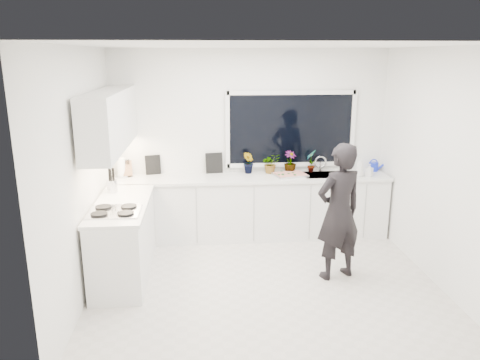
{
  "coord_description": "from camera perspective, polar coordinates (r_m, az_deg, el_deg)",
  "views": [
    {
      "loc": [
        -0.72,
        -5.0,
        2.61
      ],
      "look_at": [
        -0.26,
        0.4,
        1.15
      ],
      "focal_mm": 35.0,
      "sensor_mm": 36.0,
      "label": 1
    }
  ],
  "objects": [
    {
      "name": "pizza_tray",
      "position": [
        6.76,
        6.11,
        0.63
      ],
      "size": [
        0.51,
        0.43,
        0.03
      ],
      "primitive_type": "cube",
      "rotation": [
        0.0,
        0.0,
        0.22
      ],
      "color": "#B2B2B6",
      "rests_on": "countertop_back"
    },
    {
      "name": "watering_can",
      "position": [
        7.28,
        15.95,
        1.58
      ],
      "size": [
        0.16,
        0.16,
        0.13
      ],
      "primitive_type": "cylinder",
      "rotation": [
        0.0,
        0.0,
        -0.19
      ],
      "color": "#1427C1",
      "rests_on": "countertop_back"
    },
    {
      "name": "wall_left",
      "position": [
        5.32,
        -18.77,
        0.55
      ],
      "size": [
        0.02,
        3.5,
        2.7
      ],
      "primitive_type": "cube",
      "color": "white",
      "rests_on": "ground"
    },
    {
      "name": "stovetop",
      "position": [
        5.37,
        -15.07,
        -3.66
      ],
      "size": [
        0.56,
        0.48,
        0.03
      ],
      "primitive_type": "cube",
      "color": "black",
      "rests_on": "countertop_left"
    },
    {
      "name": "upper_cabinets",
      "position": [
        5.85,
        -15.49,
        7.07
      ],
      "size": [
        0.34,
        2.1,
        0.7
      ],
      "primitive_type": "cube",
      "color": "white",
      "rests_on": "wall_left"
    },
    {
      "name": "ceiling",
      "position": [
        5.06,
        3.44,
        16.18
      ],
      "size": [
        4.0,
        3.5,
        0.02
      ],
      "primitive_type": "cube",
      "color": "white",
      "rests_on": "wall_back"
    },
    {
      "name": "soap_bottles",
      "position": [
        6.88,
        14.68,
        1.48
      ],
      "size": [
        0.28,
        0.15,
        0.29
      ],
      "color": "#D8BF66",
      "rests_on": "countertop_back"
    },
    {
      "name": "herb_plants",
      "position": [
        6.88,
        4.61,
        2.14
      ],
      "size": [
        1.09,
        0.27,
        0.33
      ],
      "color": "#26662D",
      "rests_on": "countertop_back"
    },
    {
      "name": "sink",
      "position": [
        6.91,
        10.13,
        0.25
      ],
      "size": [
        0.58,
        0.42,
        0.14
      ],
      "primitive_type": "cube",
      "color": "silver",
      "rests_on": "countertop_back"
    },
    {
      "name": "paper_towel_roll",
      "position": [
        6.83,
        -14.26,
        1.4
      ],
      "size": [
        0.13,
        0.13,
        0.26
      ],
      "primitive_type": "cylinder",
      "rotation": [
        0.0,
        0.0,
        0.22
      ],
      "color": "white",
      "rests_on": "countertop_back"
    },
    {
      "name": "floor",
      "position": [
        5.69,
        3.01,
        -12.35
      ],
      "size": [
        4.0,
        3.5,
        0.02
      ],
      "primitive_type": "cube",
      "color": "beige",
      "rests_on": "ground"
    },
    {
      "name": "base_cabinets_left",
      "position": [
        5.85,
        -13.97,
        -7.16
      ],
      "size": [
        0.58,
        1.6,
        0.88
      ],
      "primitive_type": "cube",
      "color": "white",
      "rests_on": "floor"
    },
    {
      "name": "countertop_back",
      "position": [
        6.7,
        1.46,
        0.29
      ],
      "size": [
        3.94,
        0.62,
        0.04
      ],
      "primitive_type": "cube",
      "color": "silver",
      "rests_on": "base_cabinets_back"
    },
    {
      "name": "countertop_left",
      "position": [
        5.7,
        -14.26,
        -2.87
      ],
      "size": [
        0.62,
        1.6,
        0.04
      ],
      "primitive_type": "cube",
      "color": "silver",
      "rests_on": "base_cabinets_left"
    },
    {
      "name": "wall_back",
      "position": [
        6.92,
        1.19,
        4.57
      ],
      "size": [
        4.0,
        0.02,
        2.7
      ],
      "primitive_type": "cube",
      "color": "white",
      "rests_on": "ground"
    },
    {
      "name": "utensil_crock",
      "position": [
        6.13,
        -15.32,
        -0.71
      ],
      "size": [
        0.16,
        0.16,
        0.16
      ],
      "primitive_type": "cylinder",
      "rotation": [
        0.0,
        0.0,
        0.23
      ],
      "color": "silver",
      "rests_on": "countertop_left"
    },
    {
      "name": "picture_frame_small",
      "position": [
        6.87,
        -3.18,
        2.09
      ],
      "size": [
        0.25,
        0.05,
        0.3
      ],
      "primitive_type": "cube",
      "rotation": [
        0.0,
        0.0,
        0.13
      ],
      "color": "black",
      "rests_on": "countertop_back"
    },
    {
      "name": "knife_block",
      "position": [
        6.86,
        -13.6,
        1.33
      ],
      "size": [
        0.15,
        0.13,
        0.22
      ],
      "primitive_type": "cube",
      "rotation": [
        0.0,
        0.0,
        0.28
      ],
      "color": "#A17E4B",
      "rests_on": "countertop_back"
    },
    {
      "name": "faucet",
      "position": [
        7.06,
        9.78,
        1.92
      ],
      "size": [
        0.03,
        0.03,
        0.22
      ],
      "primitive_type": "cylinder",
      "color": "silver",
      "rests_on": "countertop_back"
    },
    {
      "name": "pizza",
      "position": [
        6.75,
        6.12,
        0.77
      ],
      "size": [
        0.47,
        0.38,
        0.01
      ],
      "primitive_type": "cube",
      "rotation": [
        0.0,
        0.0,
        0.22
      ],
      "color": "red",
      "rests_on": "pizza_tray"
    },
    {
      "name": "base_cabinets_back",
      "position": [
        6.85,
        1.42,
        -3.42
      ],
      "size": [
        3.92,
        0.58,
        0.88
      ],
      "primitive_type": "cube",
      "color": "white",
      "rests_on": "floor"
    },
    {
      "name": "picture_frame_large",
      "position": [
        6.91,
        -10.57,
        1.84
      ],
      "size": [
        0.22,
        0.07,
        0.28
      ],
      "primitive_type": "cube",
      "rotation": [
        0.0,
        0.0,
        0.24
      ],
      "color": "black",
      "rests_on": "countertop_back"
    },
    {
      "name": "window",
      "position": [
        6.94,
        6.19,
        6.19
      ],
      "size": [
        1.8,
        0.02,
        1.0
      ],
      "primitive_type": "cube",
      "color": "black",
      "rests_on": "wall_back"
    },
    {
      "name": "person",
      "position": [
        5.61,
        11.95,
        -3.83
      ],
      "size": [
        0.7,
        0.58,
        1.65
      ],
      "primitive_type": "imported",
      "rotation": [
        0.0,
        0.0,
        3.5
      ],
      "color": "black",
      "rests_on": "floor"
    },
    {
      "name": "wall_right",
      "position": [
        5.84,
        23.16,
        1.37
      ],
      "size": [
        0.02,
        3.5,
        2.7
      ],
      "primitive_type": "cube",
      "color": "white",
      "rests_on": "ground"
    }
  ]
}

